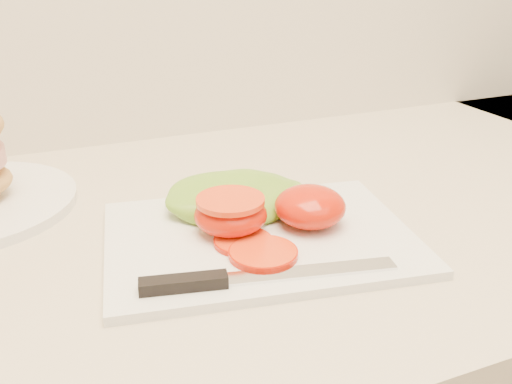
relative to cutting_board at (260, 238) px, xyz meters
name	(u,v)px	position (x,y,z in m)	size (l,w,h in m)	color
cutting_board	(260,238)	(0.00, 0.00, 0.00)	(0.33, 0.24, 0.01)	white
tomato_half_dome	(310,206)	(0.06, 0.00, 0.03)	(0.08, 0.08, 0.04)	red
tomato_half_cut	(231,213)	(-0.03, 0.02, 0.03)	(0.08, 0.08, 0.04)	red
tomato_slice_0	(263,253)	(-0.02, -0.05, 0.01)	(0.07, 0.07, 0.01)	#EC4913
tomato_slice_1	(243,241)	(-0.02, -0.01, 0.01)	(0.06, 0.06, 0.01)	#EC4913
lettuce_leaf_0	(235,197)	(0.00, 0.07, 0.02)	(0.16, 0.11, 0.03)	#7CA52B
lettuce_leaf_1	(268,195)	(0.04, 0.07, 0.02)	(0.10, 0.08, 0.02)	#7CA52B
knife	(235,278)	(-0.06, -0.08, 0.01)	(0.24, 0.07, 0.01)	silver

